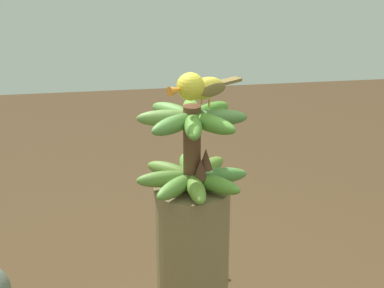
% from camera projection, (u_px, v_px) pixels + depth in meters
% --- Properties ---
extents(banana_bunch, '(0.30, 0.30, 0.23)m').
position_uv_depth(banana_bunch, '(192.00, 149.00, 1.63)').
color(banana_bunch, brown).
rests_on(banana_bunch, banana_tree).
extents(perched_bird, '(0.21, 0.14, 0.09)m').
position_uv_depth(perched_bird, '(198.00, 87.00, 1.55)').
color(perched_bird, '#C68933').
rests_on(perched_bird, banana_bunch).
extents(fallen_banana, '(0.16, 0.07, 0.03)m').
position_uv_depth(fallen_banana, '(213.00, 279.00, 2.88)').
color(fallen_banana, '#47752D').
rests_on(fallen_banana, ground).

